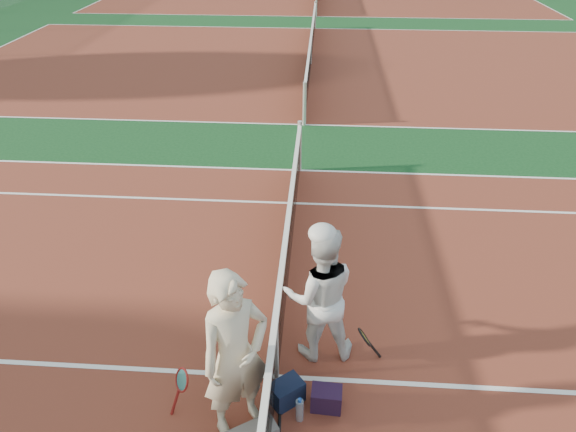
{
  "coord_description": "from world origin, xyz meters",
  "views": [
    {
      "loc": [
        0.42,
        -4.2,
        4.96
      ],
      "look_at": [
        0.0,
        2.0,
        1.05
      ],
      "focal_mm": 32.0,
      "sensor_mm": 36.0,
      "label": 1
    }
  ],
  "objects": [
    {
      "name": "player_a",
      "position": [
        -0.35,
        -0.64,
        1.02
      ],
      "size": [
        0.89,
        0.84,
        2.05
      ],
      "primitive_type": "imported",
      "rotation": [
        0.0,
        0.0,
        0.65
      ],
      "color": "beige",
      "rests_on": "ground"
    },
    {
      "name": "racket_spare",
      "position": [
        0.07,
        -0.31,
        0.01
      ],
      "size": [
        0.31,
        0.61,
        0.03
      ],
      "primitive_type": null,
      "rotation": [
        0.0,
        0.0,
        1.63
      ],
      "color": "black",
      "rests_on": "ground"
    },
    {
      "name": "court_far_a",
      "position": [
        0.0,
        13.5,
        0.0
      ],
      "size": [
        23.77,
        10.97,
        0.01
      ],
      "primitive_type": "cube",
      "color": "maroon",
      "rests_on": "ground"
    },
    {
      "name": "sports_bag_purple",
      "position": [
        0.6,
        -0.38,
        0.14
      ],
      "size": [
        0.36,
        0.26,
        0.28
      ],
      "primitive_type": "cube",
      "rotation": [
        0.0,
        0.0,
        -0.06
      ],
      "color": "black",
      "rests_on": "ground"
    },
    {
      "name": "ground",
      "position": [
        0.0,
        0.0,
        0.0
      ],
      "size": [
        130.0,
        130.0,
        0.0
      ],
      "primitive_type": "plane",
      "color": "#103C1A",
      "rests_on": "ground"
    },
    {
      "name": "net_main",
      "position": [
        0.0,
        0.0,
        0.51
      ],
      "size": [
        0.1,
        10.98,
        1.02
      ],
      "primitive_type": null,
      "color": "black",
      "rests_on": "ground"
    },
    {
      "name": "court_main",
      "position": [
        0.0,
        0.0,
        0.0
      ],
      "size": [
        23.77,
        10.97,
        0.01
      ],
      "primitive_type": "cube",
      "color": "maroon",
      "rests_on": "ground"
    },
    {
      "name": "racket_black_held",
      "position": [
        1.04,
        0.33,
        0.26
      ],
      "size": [
        0.4,
        0.36,
        0.53
      ],
      "primitive_type": null,
      "rotation": [
        0.0,
        0.0,
        3.46
      ],
      "color": "black",
      "rests_on": "ground"
    },
    {
      "name": "racket_red",
      "position": [
        -1.0,
        -0.49,
        0.28
      ],
      "size": [
        0.37,
        0.37,
        0.57
      ],
      "primitive_type": null,
      "rotation": [
        0.0,
        0.0,
        0.72
      ],
      "color": "maroon",
      "rests_on": "ground"
    },
    {
      "name": "water_bottle",
      "position": [
        0.3,
        -0.57,
        0.15
      ],
      "size": [
        0.09,
        0.09,
        0.3
      ],
      "primitive_type": "cylinder",
      "color": "#AAC5D8",
      "rests_on": "ground"
    },
    {
      "name": "net_far_a",
      "position": [
        0.0,
        13.5,
        0.51
      ],
      "size": [
        0.1,
        10.98,
        1.02
      ],
      "primitive_type": null,
      "color": "black",
      "rests_on": "ground"
    },
    {
      "name": "sports_bag_navy",
      "position": [
        0.14,
        -0.33,
        0.15
      ],
      "size": [
        0.45,
        0.43,
        0.29
      ],
      "primitive_type": "cube",
      "rotation": [
        0.0,
        0.0,
        0.68
      ],
      "color": "black",
      "rests_on": "ground"
    },
    {
      "name": "player_b",
      "position": [
        0.48,
        0.48,
        0.92
      ],
      "size": [
        0.98,
        0.8,
        1.84
      ],
      "primitive_type": "imported",
      "rotation": [
        0.0,
        0.0,
        3.27
      ],
      "color": "white",
      "rests_on": "ground"
    }
  ]
}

